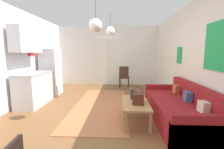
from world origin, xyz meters
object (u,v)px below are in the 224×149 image
object	(u,v)px
handbag	(138,98)
coffee_table	(135,104)
bamboo_vase	(132,94)
refrigerator	(51,72)
pendant_lamp_near	(96,25)
accent_chair	(124,76)
couch	(179,109)
pendant_lamp_far	(110,31)

from	to	relation	value
handbag	coffee_table	bearing A→B (deg)	119.71
bamboo_vase	handbag	distance (m)	0.30
bamboo_vase	refrigerator	world-z (taller)	refrigerator
handbag	pendant_lamp_near	size ratio (longest dim) A/B	0.42
refrigerator	accent_chair	distance (m)	2.82
coffee_table	pendant_lamp_near	world-z (taller)	pendant_lamp_near
couch	pendant_lamp_near	world-z (taller)	pendant_lamp_near
handbag	pendant_lamp_near	xyz separation A→B (m)	(-0.86, 0.10, 1.45)
bamboo_vase	accent_chair	world-z (taller)	accent_chair
bamboo_vase	coffee_table	bearing A→B (deg)	-75.96
coffee_table	refrigerator	world-z (taller)	refrigerator
coffee_table	accent_chair	world-z (taller)	accent_chair
coffee_table	pendant_lamp_near	xyz separation A→B (m)	(-0.82, 0.02, 1.61)
handbag	pendant_lamp_far	bearing A→B (deg)	110.17
couch	pendant_lamp_near	xyz separation A→B (m)	(-1.75, -0.03, 1.72)
accent_chair	pendant_lamp_far	world-z (taller)	pendant_lamp_far
accent_chair	refrigerator	bearing A→B (deg)	31.75
pendant_lamp_far	coffee_table	bearing A→B (deg)	-70.32
couch	refrigerator	bearing A→B (deg)	151.01
refrigerator	handbag	bearing A→B (deg)	-38.01
refrigerator	accent_chair	xyz separation A→B (m)	(2.56, 1.13, -0.29)
couch	bamboo_vase	world-z (taller)	bamboo_vase
coffee_table	refrigerator	size ratio (longest dim) A/B	0.66
couch	handbag	world-z (taller)	couch
handbag	refrigerator	world-z (taller)	refrigerator
couch	pendant_lamp_far	bearing A→B (deg)	132.57
accent_chair	pendant_lamp_near	bearing A→B (deg)	85.84
accent_chair	handbag	bearing A→B (deg)	101.11
coffee_table	refrigerator	distance (m)	3.42
couch	refrigerator	distance (m)	4.19
pendant_lamp_near	couch	bearing A→B (deg)	1.08
coffee_table	accent_chair	size ratio (longest dim) A/B	1.16
coffee_table	accent_chair	xyz separation A→B (m)	(-0.14, 3.20, 0.11)
coffee_table	bamboo_vase	bearing A→B (deg)	104.04
pendant_lamp_near	pendant_lamp_far	bearing A→B (deg)	83.71
accent_chair	coffee_table	bearing A→B (deg)	100.36
accent_chair	pendant_lamp_near	distance (m)	3.58
accent_chair	pendant_lamp_far	size ratio (longest dim) A/B	1.36
refrigerator	pendant_lamp_far	size ratio (longest dim) A/B	2.37
couch	pendant_lamp_far	world-z (taller)	pendant_lamp_far
coffee_table	pendant_lamp_far	world-z (taller)	pendant_lamp_far
couch	bamboo_vase	bearing A→B (deg)	171.05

